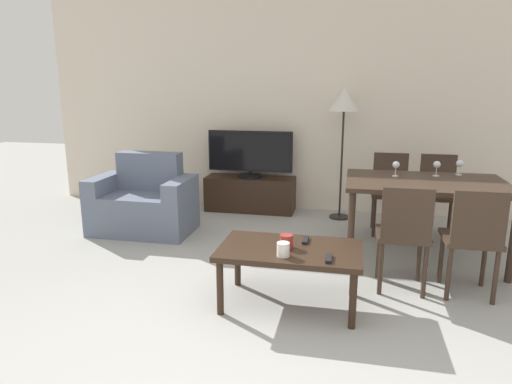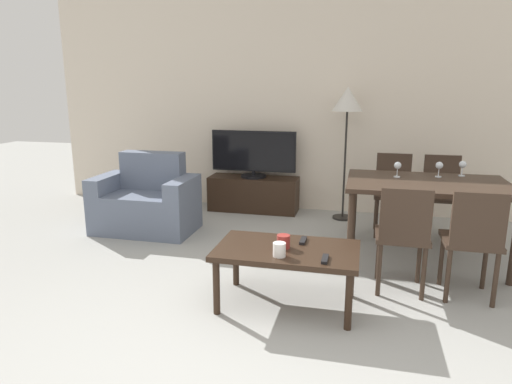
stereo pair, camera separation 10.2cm
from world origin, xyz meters
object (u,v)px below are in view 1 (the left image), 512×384
Objects in this scene: dining_chair_near at (404,232)px; remote_primary at (329,258)px; armchair at (144,204)px; coffee_table at (290,254)px; dining_table at (425,189)px; wine_glass_left at (437,166)px; wine_glass_center at (396,166)px; dining_chair_far at (438,190)px; wine_glass_right at (460,165)px; dining_chair_far_left at (390,188)px; remote_secondary at (305,240)px; cup_white_near at (283,249)px; cup_colored_far at (286,241)px; dining_chair_near_right at (473,236)px; tv at (250,154)px; tv_stand at (250,194)px; floor_lamp at (344,105)px.

dining_chair_near reaches higher than remote_primary.
armchair is 2.29m from coffee_table.
wine_glass_left is at bearing 63.50° from dining_table.
wine_glass_center is (0.53, 1.50, 0.39)m from remote_primary.
remote_primary is at bearing -116.01° from dining_chair_far.
wine_glass_right is at bearing 18.19° from wine_glass_center.
dining_chair_far_left is 1.93m from remote_secondary.
armchair reaches higher than dining_table.
dining_chair_far is 5.76× the size of remote_primary.
remote_primary is at bearing 0.02° from cup_white_near.
dining_chair_near is at bearing 25.52° from cup_colored_far.
dining_chair_far is at bearing 90.00° from dining_chair_near_right.
tv is 7.39× the size of wine_glass_right.
remote_primary is at bearing -120.24° from dining_table.
tv is at bearing 47.88° from armchair.
dining_chair_far is 2.17m from remote_secondary.
armchair is at bearing 142.52° from coffee_table.
cup_colored_far is (-1.10, -1.18, -0.17)m from dining_table.
armchair is 1.05× the size of coffee_table.
dining_chair_far_left is 0.81m from wine_glass_right.
coffee_table is 10.68× the size of cup_colored_far.
dining_chair_near is at bearing 26.11° from coffee_table.
dining_chair_near_right is (0.50, 0.00, 0.00)m from dining_chair_near.
cup_colored_far is at bearing -37.95° from armchair.
dining_table is at bearing 46.02° from remote_secondary.
wine_glass_center is at bearing -129.22° from dining_chair_far.
wine_glass_left is 0.39m from wine_glass_center.
dining_chair_near_right is at bearing -43.30° from tv.
coffee_table is at bearing -37.48° from armchair.
cup_white_near is at bearing -179.98° from remote_primary.
dining_chair_far_left is 2.13m from cup_colored_far.
coffee_table is at bearing -70.81° from tv_stand.
wine_glass_left is at bearing 60.31° from remote_primary.
dining_chair_far_left is at bearing 68.11° from cup_white_near.
dining_chair_far is (2.18, -0.51, -0.25)m from tv.
dining_chair_far_left is at bearing 67.69° from remote_secondary.
coffee_table is 10.49× the size of cup_white_near.
floor_lamp is at bearing 83.04° from cup_white_near.
coffee_table reaches higher than tv_stand.
floor_lamp reaches higher than coffee_table.
remote_secondary is (0.95, -2.30, -0.28)m from tv.
wine_glass_center is (-0.51, -0.62, 0.35)m from dining_chair_far.
cup_white_near is (0.83, -2.63, -0.24)m from tv.
cup_colored_far is (-0.03, -0.00, 0.10)m from coffee_table.
wine_glass_left reaches higher than dining_table.
armchair is 11.05× the size of cup_white_near.
floor_lamp reaches higher than dining_table.
remote_primary is at bearing -132.92° from dining_chair_near.
tv reaches higher than wine_glass_right.
tv is at bearing -90.00° from tv_stand.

